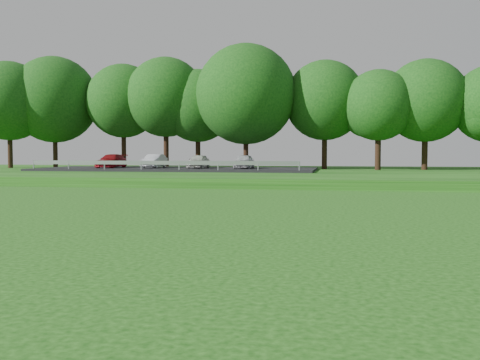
# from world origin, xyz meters

# --- Properties ---
(berm) EXTENTS (130.00, 30.00, 0.60)m
(berm) POSITION_xyz_m (0.00, 34.00, 0.30)
(berm) COLOR #113C0B
(berm) RESTS_ON ground
(treeline) EXTENTS (104.00, 7.00, 15.00)m
(treeline) POSITION_xyz_m (0.00, 38.00, 8.10)
(treeline) COLOR #0E3C0F
(treeline) RESTS_ON berm
(parking_lot) EXTENTS (24.00, 9.00, 1.38)m
(parking_lot) POSITION_xyz_m (-24.19, 32.78, 0.98)
(parking_lot) COLOR black
(parking_lot) RESTS_ON berm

